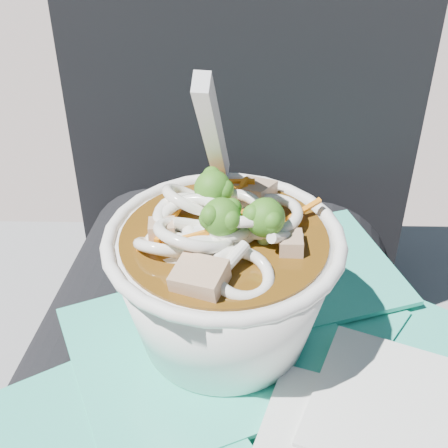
# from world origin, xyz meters

# --- Properties ---
(lap) EXTENTS (0.32, 0.48, 0.16)m
(lap) POSITION_xyz_m (0.00, 0.00, 0.56)
(lap) COLOR black
(lap) RESTS_ON stone_ledge
(person_body) EXTENTS (0.34, 0.94, 1.03)m
(person_body) POSITION_xyz_m (-0.00, 0.09, 0.58)
(person_body) COLOR black
(person_body) RESTS_ON ground
(plastic_bag) EXTENTS (0.38, 0.37, 0.02)m
(plastic_bag) POSITION_xyz_m (0.03, 0.01, 0.65)
(plastic_bag) COLOR #2CB99C
(plastic_bag) RESTS_ON lap
(udon_bowl) EXTENTS (0.18, 0.18, 0.20)m
(udon_bowl) POSITION_xyz_m (0.02, 0.02, 0.72)
(udon_bowl) COLOR white
(udon_bowl) RESTS_ON plastic_bag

